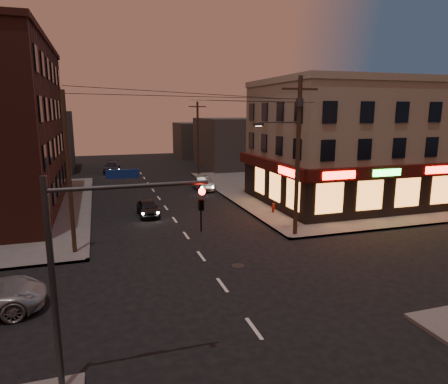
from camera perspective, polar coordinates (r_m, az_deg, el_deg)
name	(u,v)px	position (r m, az deg, el deg)	size (l,w,h in m)	color
ground	(222,285)	(19.26, -0.24, -13.17)	(120.00, 120.00, 0.00)	black
sidewalk_ne	(332,188)	(43.32, 15.17, 0.52)	(24.00, 28.00, 0.15)	#514F4C
pizza_building	(350,142)	(36.91, 17.55, 6.80)	(15.85, 12.85, 10.50)	gray
bg_building_ne_a	(236,143)	(58.16, 1.78, 7.04)	(10.00, 12.00, 7.00)	#3F3D3A
bg_building_nw	(36,142)	(59.36, -25.25, 6.53)	(9.00, 10.00, 8.00)	#3F3D3A
bg_building_ne_b	(199,140)	(71.01, -3.54, 7.43)	(8.00, 8.00, 6.00)	#3F3D3A
utility_pole_main	(296,148)	(25.56, 10.29, 6.21)	(4.20, 0.44, 10.00)	#382619
utility_pole_far	(198,139)	(50.28, -3.76, 7.63)	(0.26, 0.26, 9.00)	#382619
utility_pole_west	(69,174)	(23.50, -21.29, 2.43)	(0.24, 0.24, 9.00)	#382619
traffic_signal	(91,254)	(11.77, -18.51, -8.39)	(4.49, 0.32, 6.47)	#333538
sedan_near	(148,208)	(31.63, -10.83, -2.24)	(1.50, 3.72, 1.27)	black
sedan_mid	(203,183)	(41.28, -3.04, 1.25)	(1.47, 4.20, 1.38)	#62615B
sedan_far	(112,167)	(54.98, -15.75, 3.42)	(1.97, 4.85, 1.41)	black
fire_hydrant	(273,207)	(31.88, 7.04, -2.19)	(0.32, 0.32, 0.71)	maroon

